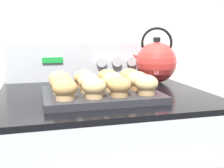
{
  "coord_description": "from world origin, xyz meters",
  "views": [
    {
      "loc": [
        -0.23,
        -0.65,
        1.14
      ],
      "look_at": [
        0.01,
        0.24,
        0.97
      ],
      "focal_mm": 45.0,
      "sensor_mm": 36.0,
      "label": 1
    }
  ],
  "objects_px": {
    "muffin_pan": "(101,95)",
    "muffin_r2_c1": "(84,79)",
    "muffin_r0_c2": "(119,86)",
    "tea_kettle": "(156,62)",
    "muffin_r2_c0": "(59,80)",
    "muffin_r1_c1": "(89,83)",
    "muffin_r0_c3": "(147,85)",
    "muffin_r2_c2": "(108,78)",
    "muffin_r1_c0": "(61,84)",
    "muffin_r0_c1": "(94,88)",
    "muffin_r2_c3": "(129,77)",
    "muffin_r1_c3": "(137,81)",
    "muffin_r0_c0": "(65,89)",
    "muffin_r1_c2": "(113,82)"
  },
  "relations": [
    {
      "from": "muffin_r0_c3",
      "to": "muffin_r1_c0",
      "type": "xyz_separation_m",
      "value": [
        -0.26,
        0.09,
        0.0
      ]
    },
    {
      "from": "muffin_r0_c3",
      "to": "muffin_r1_c2",
      "type": "relative_size",
      "value": 1.0
    },
    {
      "from": "muffin_r0_c2",
      "to": "muffin_r1_c3",
      "type": "xyz_separation_m",
      "value": [
        0.09,
        0.08,
        0.0
      ]
    },
    {
      "from": "muffin_r0_c0",
      "to": "muffin_r2_c0",
      "type": "relative_size",
      "value": 1.0
    },
    {
      "from": "muffin_pan",
      "to": "muffin_r1_c1",
      "type": "relative_size",
      "value": 5.16
    },
    {
      "from": "muffin_r2_c2",
      "to": "muffin_r1_c2",
      "type": "bearing_deg",
      "value": -92.26
    },
    {
      "from": "muffin_r2_c2",
      "to": "muffin_r2_c0",
      "type": "bearing_deg",
      "value": 179.88
    },
    {
      "from": "muffin_r0_c3",
      "to": "muffin_r1_c1",
      "type": "distance_m",
      "value": 0.19
    },
    {
      "from": "muffin_r0_c1",
      "to": "muffin_r2_c3",
      "type": "xyz_separation_m",
      "value": [
        0.17,
        0.17,
        0.0
      ]
    },
    {
      "from": "muffin_r0_c0",
      "to": "muffin_r1_c1",
      "type": "distance_m",
      "value": 0.12
    },
    {
      "from": "muffin_r0_c0",
      "to": "muffin_r0_c3",
      "type": "relative_size",
      "value": 1.0
    },
    {
      "from": "muffin_r1_c3",
      "to": "muffin_r2_c1",
      "type": "xyz_separation_m",
      "value": [
        -0.17,
        0.09,
        0.0
      ]
    },
    {
      "from": "muffin_r0_c3",
      "to": "muffin_r2_c0",
      "type": "distance_m",
      "value": 0.31
    },
    {
      "from": "muffin_r0_c3",
      "to": "muffin_r1_c0",
      "type": "bearing_deg",
      "value": 162.09
    },
    {
      "from": "muffin_r0_c0",
      "to": "muffin_r2_c0",
      "type": "xyz_separation_m",
      "value": [
        -0.0,
        0.18,
        0.0
      ]
    },
    {
      "from": "tea_kettle",
      "to": "muffin_r1_c3",
      "type": "bearing_deg",
      "value": -126.44
    },
    {
      "from": "muffin_r1_c3",
      "to": "muffin_r0_c1",
      "type": "bearing_deg",
      "value": -153.13
    },
    {
      "from": "muffin_r1_c1",
      "to": "muffin_r1_c2",
      "type": "height_order",
      "value": "same"
    },
    {
      "from": "muffin_r0_c2",
      "to": "tea_kettle",
      "type": "bearing_deg",
      "value": 50.3
    },
    {
      "from": "muffin_pan",
      "to": "muffin_r0_c1",
      "type": "xyz_separation_m",
      "value": [
        -0.04,
        -0.09,
        0.04
      ]
    },
    {
      "from": "muffin_r1_c0",
      "to": "muffin_r2_c0",
      "type": "xyz_separation_m",
      "value": [
        0.0,
        0.09,
        0.0
      ]
    },
    {
      "from": "muffin_pan",
      "to": "muffin_r2_c1",
      "type": "distance_m",
      "value": 0.11
    },
    {
      "from": "muffin_r1_c1",
      "to": "muffin_r0_c1",
      "type": "bearing_deg",
      "value": -90.24
    },
    {
      "from": "muffin_pan",
      "to": "muffin_r1_c0",
      "type": "relative_size",
      "value": 5.16
    },
    {
      "from": "muffin_r0_c2",
      "to": "muffin_r1_c1",
      "type": "bearing_deg",
      "value": 133.4
    },
    {
      "from": "muffin_r2_c2",
      "to": "muffin_pan",
      "type": "bearing_deg",
      "value": -117.64
    },
    {
      "from": "muffin_r1_c3",
      "to": "tea_kettle",
      "type": "xyz_separation_m",
      "value": [
        0.17,
        0.23,
        0.04
      ]
    },
    {
      "from": "muffin_r0_c2",
      "to": "muffin_r2_c3",
      "type": "distance_m",
      "value": 0.19
    },
    {
      "from": "muffin_r0_c0",
      "to": "muffin_r0_c3",
      "type": "bearing_deg",
      "value": 1.04
    },
    {
      "from": "muffin_r1_c1",
      "to": "muffin_r2_c3",
      "type": "relative_size",
      "value": 1.0
    },
    {
      "from": "muffin_pan",
      "to": "muffin_r2_c1",
      "type": "relative_size",
      "value": 5.16
    },
    {
      "from": "muffin_r1_c1",
      "to": "muffin_r1_c3",
      "type": "height_order",
      "value": "same"
    },
    {
      "from": "muffin_r2_c0",
      "to": "muffin_r2_c2",
      "type": "distance_m",
      "value": 0.18
    },
    {
      "from": "muffin_r1_c0",
      "to": "muffin_r2_c1",
      "type": "bearing_deg",
      "value": 44.16
    },
    {
      "from": "muffin_r2_c0",
      "to": "muffin_r1_c1",
      "type": "bearing_deg",
      "value": -44.5
    },
    {
      "from": "muffin_r1_c1",
      "to": "muffin_r0_c0",
      "type": "bearing_deg",
      "value": -135.24
    },
    {
      "from": "muffin_pan",
      "to": "muffin_r0_c3",
      "type": "distance_m",
      "value": 0.16
    },
    {
      "from": "muffin_r2_c3",
      "to": "muffin_r2_c1",
      "type": "bearing_deg",
      "value": 179.38
    },
    {
      "from": "muffin_r0_c3",
      "to": "tea_kettle",
      "type": "bearing_deg",
      "value": 61.58
    },
    {
      "from": "muffin_r0_c1",
      "to": "muffin_r0_c2",
      "type": "distance_m",
      "value": 0.08
    },
    {
      "from": "muffin_r2_c2",
      "to": "tea_kettle",
      "type": "bearing_deg",
      "value": 28.78
    },
    {
      "from": "muffin_r1_c1",
      "to": "muffin_r2_c2",
      "type": "relative_size",
      "value": 1.0
    },
    {
      "from": "muffin_pan",
      "to": "tea_kettle",
      "type": "height_order",
      "value": "tea_kettle"
    },
    {
      "from": "muffin_r2_c2",
      "to": "tea_kettle",
      "type": "relative_size",
      "value": 0.31
    },
    {
      "from": "muffin_r2_c1",
      "to": "tea_kettle",
      "type": "xyz_separation_m",
      "value": [
        0.34,
        0.14,
        0.04
      ]
    },
    {
      "from": "muffin_pan",
      "to": "muffin_r2_c2",
      "type": "bearing_deg",
      "value": 62.36
    },
    {
      "from": "muffin_r2_c1",
      "to": "tea_kettle",
      "type": "relative_size",
      "value": 0.31
    },
    {
      "from": "muffin_r0_c1",
      "to": "muffin_r0_c3",
      "type": "height_order",
      "value": "same"
    },
    {
      "from": "muffin_r2_c3",
      "to": "muffin_r2_c2",
      "type": "bearing_deg",
      "value": 178.71
    },
    {
      "from": "muffin_r0_c2",
      "to": "muffin_r2_c1",
      "type": "height_order",
      "value": "same"
    }
  ]
}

